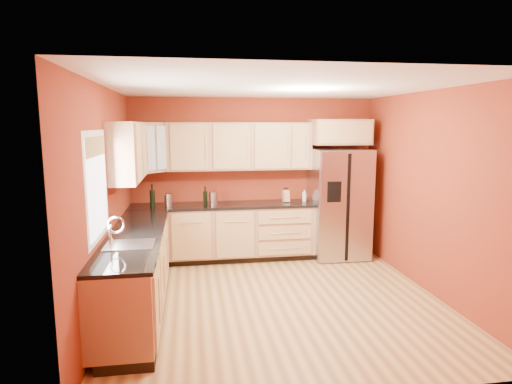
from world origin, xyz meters
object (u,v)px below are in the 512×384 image
Objects in this scene: canister_left at (168,200)px; wine_bottle_a at (152,195)px; soap_dispenser at (304,196)px; knife_block at (286,196)px; refrigerator at (339,203)px.

canister_left is 0.55× the size of wine_bottle_a.
knife_block is at bearing -176.83° from soap_dispenser.
wine_bottle_a is at bearing -179.95° from refrigerator.
wine_bottle_a is 1.80× the size of knife_block.
refrigerator is at bearing -0.21° from canister_left.
wine_bottle_a is 2.43m from soap_dispenser.
wine_bottle_a is at bearing -177.14° from soap_dispenser.
refrigerator reaches higher than knife_block.
refrigerator is at bearing 0.05° from wine_bottle_a.
refrigerator is 0.88m from knife_block.
refrigerator is 9.08× the size of canister_left.
knife_block is at bearing 2.81° from wine_bottle_a.
refrigerator is 9.61× the size of soap_dispenser.
refrigerator reaches higher than wine_bottle_a.
canister_left is at bearing 3.06° from wine_bottle_a.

